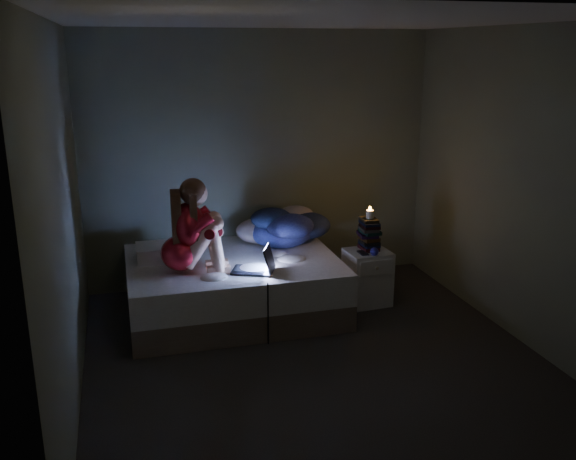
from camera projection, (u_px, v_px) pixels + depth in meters
name	position (u px, v px, depth m)	size (l,w,h in m)	color
floor	(315.00, 360.00, 5.03)	(3.60, 3.80, 0.02)	black
ceiling	(320.00, 18.00, 4.29)	(3.60, 3.80, 0.02)	silver
wall_back	(260.00, 160.00, 6.43)	(3.60, 0.02, 2.60)	#5F6157
wall_front	(444.00, 298.00, 2.90)	(3.60, 0.02, 2.60)	#5F6157
wall_left	(62.00, 220.00, 4.20)	(0.02, 3.80, 2.60)	#5F6157
wall_right	(526.00, 189.00, 5.13)	(0.02, 3.80, 2.60)	#5F6157
bed	(233.00, 286.00, 5.86)	(1.93, 1.44, 0.53)	beige
pillow	(163.00, 252.00, 5.77)	(0.48, 0.34, 0.14)	white
woman	(179.00, 226.00, 5.32)	(0.52, 0.34, 0.84)	#A90015
laptop	(252.00, 258.00, 5.42)	(0.36, 0.25, 0.25)	black
clothes_pile	(282.00, 225.00, 6.16)	(0.67, 0.54, 0.40)	navy
nightstand	(367.00, 277.00, 6.06)	(0.40, 0.36, 0.54)	silver
book_stack	(369.00, 235.00, 6.01)	(0.19, 0.25, 0.28)	black
candle	(370.00, 217.00, 5.96)	(0.07, 0.07, 0.08)	beige
phone	(362.00, 253.00, 5.91)	(0.07, 0.14, 0.01)	black
blue_orb	(373.00, 252.00, 5.84)	(0.08, 0.08, 0.08)	navy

